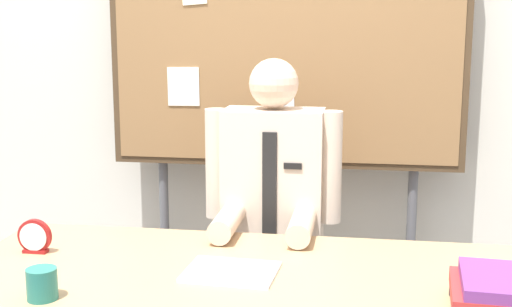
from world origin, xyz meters
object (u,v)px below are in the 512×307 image
at_px(desk, 247,296).
at_px(book_stack, 492,293).
at_px(person, 273,241).
at_px(desk_clock, 35,238).
at_px(bulletin_board, 285,42).
at_px(coffee_mug, 42,284).
at_px(open_notebook, 231,272).

relative_size(desk, book_stack, 6.39).
bearing_deg(person, desk, -90.00).
bearing_deg(desk_clock, bulletin_board, 51.08).
bearing_deg(bulletin_board, book_stack, -59.27).
height_order(bulletin_board, coffee_mug, bulletin_board).
relative_size(person, book_stack, 4.70).
relative_size(bulletin_board, book_stack, 6.91).
distance_m(person, coffee_mug, 1.09).
bearing_deg(open_notebook, book_stack, -12.98).
distance_m(desk, person, 0.63).
distance_m(book_stack, desk_clock, 1.50).
distance_m(bulletin_board, book_stack, 1.54).
bearing_deg(coffee_mug, desk, 29.35).
relative_size(desk, person, 1.36).
relative_size(bulletin_board, open_notebook, 7.12).
relative_size(desk_clock, coffee_mug, 1.29).
xyz_separation_m(book_stack, open_notebook, (-0.76, 0.18, -0.05)).
distance_m(desk, book_stack, 0.75).
relative_size(desk, bulletin_board, 0.92).
height_order(open_notebook, desk_clock, desk_clock).
relative_size(person, bulletin_board, 0.68).
height_order(desk_clock, coffee_mug, desk_clock).
bearing_deg(open_notebook, desk_clock, 172.32).
distance_m(bulletin_board, coffee_mug, 1.57).
bearing_deg(book_stack, desk, 164.71).
xyz_separation_m(book_stack, coffee_mug, (-1.26, -0.11, -0.01)).
xyz_separation_m(bulletin_board, open_notebook, (-0.05, -1.03, -0.69)).
relative_size(desk, open_notebook, 6.58).
height_order(desk, desk_clock, desk_clock).
xyz_separation_m(person, book_stack, (0.72, -0.83, 0.15)).
height_order(book_stack, open_notebook, book_stack).
xyz_separation_m(bulletin_board, coffee_mug, (-0.54, -1.32, -0.65)).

